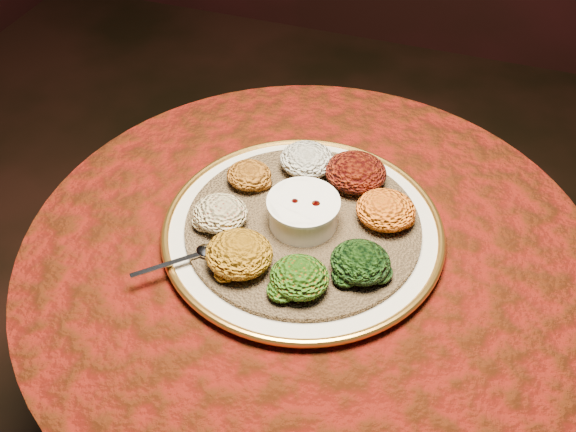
% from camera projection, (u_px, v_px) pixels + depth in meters
% --- Properties ---
extents(table, '(0.96, 0.96, 0.73)m').
position_uv_depth(table, '(308.00, 313.00, 1.18)').
color(table, black).
rests_on(table, ground).
extents(platter, '(0.59, 0.59, 0.02)m').
position_uv_depth(platter, '(303.00, 229.00, 1.07)').
color(platter, beige).
rests_on(platter, table).
extents(injera, '(0.42, 0.42, 0.01)m').
position_uv_depth(injera, '(303.00, 225.00, 1.06)').
color(injera, olive).
rests_on(injera, platter).
extents(stew_bowl, '(0.12, 0.12, 0.05)m').
position_uv_depth(stew_bowl, '(303.00, 210.00, 1.04)').
color(stew_bowl, silver).
rests_on(stew_bowl, injera).
extents(spoon, '(0.11, 0.10, 0.01)m').
position_uv_depth(spoon, '(201.00, 253.00, 1.00)').
color(spoon, silver).
rests_on(spoon, injera).
extents(portion_ayib, '(0.10, 0.09, 0.05)m').
position_uv_depth(portion_ayib, '(307.00, 160.00, 1.14)').
color(portion_ayib, beige).
rests_on(portion_ayib, injera).
extents(portion_kitfo, '(0.11, 0.10, 0.05)m').
position_uv_depth(portion_kitfo, '(356.00, 172.00, 1.11)').
color(portion_kitfo, black).
rests_on(portion_kitfo, injera).
extents(portion_tikil, '(0.10, 0.09, 0.05)m').
position_uv_depth(portion_tikil, '(386.00, 210.00, 1.05)').
color(portion_tikil, '#BA720F').
rests_on(portion_tikil, injera).
extents(portion_gomen, '(0.09, 0.09, 0.04)m').
position_uv_depth(portion_gomen, '(360.00, 262.00, 0.97)').
color(portion_gomen, black).
rests_on(portion_gomen, injera).
extents(portion_mixveg, '(0.09, 0.09, 0.04)m').
position_uv_depth(portion_mixveg, '(299.00, 277.00, 0.95)').
color(portion_mixveg, '#AE400B').
rests_on(portion_mixveg, injera).
extents(portion_kik, '(0.10, 0.10, 0.05)m').
position_uv_depth(portion_kik, '(239.00, 254.00, 0.97)').
color(portion_kik, '#9A600D').
rests_on(portion_kik, injera).
extents(portion_timatim, '(0.09, 0.09, 0.04)m').
position_uv_depth(portion_timatim, '(220.00, 213.00, 1.04)').
color(portion_timatim, maroon).
rests_on(portion_timatim, injera).
extents(portion_shiro, '(0.08, 0.07, 0.04)m').
position_uv_depth(portion_shiro, '(249.00, 175.00, 1.11)').
color(portion_shiro, '#A45913').
rests_on(portion_shiro, injera).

